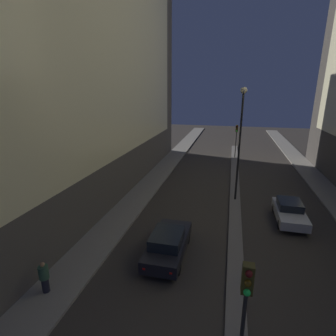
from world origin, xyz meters
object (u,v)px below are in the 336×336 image
Objects in this scene: traffic_light_near at (245,301)px; street_lamp at (241,129)px; car_right_lane at (290,211)px; traffic_light_mid at (236,134)px; car_left_lane at (168,244)px; pedestrian_on_left_sidewalk at (44,277)px.

street_lamp is (0.00, 14.91, 2.70)m from traffic_light_near.
car_right_lane is at bearing -36.80° from street_lamp.
car_left_lane is (-3.70, -23.26, -2.57)m from traffic_light_mid.
traffic_light_near is 12.96m from car_right_lane.
traffic_light_near is at bearing -13.36° from pedestrian_on_left_sidewalk.
traffic_light_near is 9.04m from pedestrian_on_left_sidewalk.
car_right_lane is (3.70, -17.23, -2.63)m from traffic_light_mid.
traffic_light_mid reaches higher than car_left_lane.
car_left_lane is 9.55m from car_right_lane.
car_left_lane is (-3.70, -8.80, -5.27)m from street_lamp.
street_lamp reaches higher than traffic_light_mid.
traffic_light_mid is at bearing 72.78° from pedestrian_on_left_sidewalk.
traffic_light_mid is at bearing 80.95° from car_left_lane.
traffic_light_mid is at bearing 90.00° from traffic_light_near.
car_left_lane reaches higher than car_right_lane.
traffic_light_mid is 2.86× the size of pedestrian_on_left_sidewalk.
car_left_lane is 1.10× the size of car_right_lane.
traffic_light_mid is 0.48× the size of street_lamp.
car_right_lane is 15.84m from pedestrian_on_left_sidewalk.
traffic_light_near is 0.94× the size of car_left_lane.
traffic_light_near reaches higher than pedestrian_on_left_sidewalk.
traffic_light_mid reaches higher than pedestrian_on_left_sidewalk.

